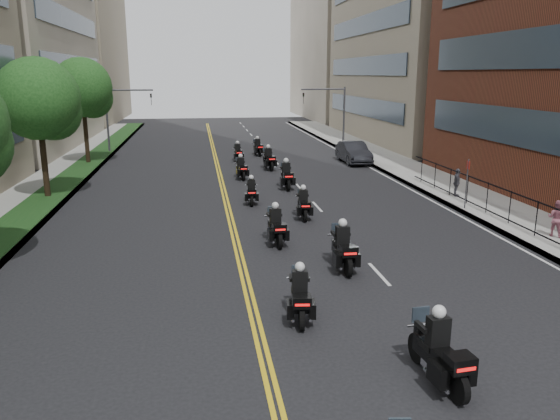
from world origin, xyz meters
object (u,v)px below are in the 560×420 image
Objects in this scene: motorcycle_4 at (276,228)px; motorcycle_2 at (300,297)px; motorcycle_6 at (251,192)px; motorcycle_11 at (258,148)px; motorcycle_8 at (241,169)px; motorcycle_3 at (343,250)px; motorcycle_10 at (238,153)px; pedestrian_b at (557,218)px; pedestrian_c at (457,183)px; motorcycle_5 at (303,205)px; motorcycle_7 at (286,177)px; motorcycle_9 at (269,160)px; parked_sedan at (354,152)px; motorcycle_1 at (440,354)px.

motorcycle_2 is at bearing -95.23° from motorcycle_4.
motorcycle_6 is (0.06, 14.32, -0.05)m from motorcycle_2.
motorcycle_4 is 1.04× the size of motorcycle_11.
motorcycle_8 is at bearing -109.96° from motorcycle_11.
motorcycle_3 is 1.11× the size of motorcycle_11.
pedestrian_b is at bearing -66.84° from motorcycle_10.
motorcycle_5 is at bearing 124.66° from pedestrian_c.
motorcycle_7 is 6.86m from motorcycle_9.
parked_sedan is 3.21× the size of pedestrian_b.
parked_sedan is (8.84, -2.13, 0.18)m from motorcycle_10.
motorcycle_7 reaches higher than motorcycle_4.
motorcycle_1 reaches higher than motorcycle_8.
motorcycle_11 is 27.62m from pedestrian_b.
motorcycle_8 is (0.09, 21.41, 0.00)m from motorcycle_2.
motorcycle_2 is at bearing 157.94° from pedestrian_c.
motorcycle_7 reaches higher than motorcycle_6.
motorcycle_3 is 13.49m from pedestrian_c.
pedestrian_c reaches higher than parked_sedan.
motorcycle_9 reaches higher than motorcycle_6.
motorcycle_10 is at bearing 108.32° from motorcycle_9.
pedestrian_b is (11.93, -8.42, 0.31)m from motorcycle_6.
motorcycle_6 is 0.95× the size of motorcycle_10.
pedestrian_c is at bearing 48.51° from motorcycle_3.
motorcycle_2 is 1.08× the size of motorcycle_6.
parked_sedan is at bearing -26.16° from pedestrian_b.
parked_sedan is (7.03, 23.03, 0.09)m from motorcycle_3.
motorcycle_5 is 13.89m from motorcycle_9.
motorcycle_4 is 21.82m from motorcycle_10.
pedestrian_c reaches higher than motorcycle_6.
motorcycle_1 is 7.50m from motorcycle_3.
motorcycle_3 is 25.22m from motorcycle_10.
motorcycle_1 is at bearing -97.47° from motorcycle_11.
motorcycle_6 is 0.83× the size of motorcycle_7.
motorcycle_4 is at bearing 94.07° from motorcycle_2.
motorcycle_4 is at bearing -93.72° from motorcycle_10.
motorcycle_5 is 1.01× the size of motorcycle_10.
motorcycle_10 is at bearing 95.24° from motorcycle_3.
parked_sedan is at bearing 74.14° from motorcycle_3.
motorcycle_7 is 1.02× the size of motorcycle_9.
motorcycle_9 is 14.30m from pedestrian_c.
motorcycle_7 is 11.20m from motorcycle_10.
motorcycle_6 is (-2.20, 10.55, -0.11)m from motorcycle_3.
motorcycle_1 is at bearing -89.93° from motorcycle_10.
motorcycle_7 reaches higher than motorcycle_8.
motorcycle_2 is 28.93m from motorcycle_10.
pedestrian_b is at bearing -23.01° from motorcycle_5.
motorcycle_7 reaches higher than motorcycle_5.
motorcycle_4 reaches higher than motorcycle_5.
pedestrian_c is (11.39, 13.69, 0.28)m from motorcycle_2.
motorcycle_10 is (-1.78, 18.03, -0.01)m from motorcycle_5.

